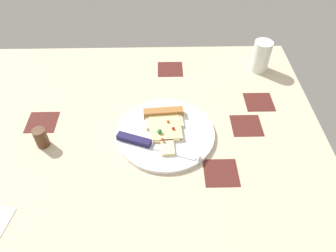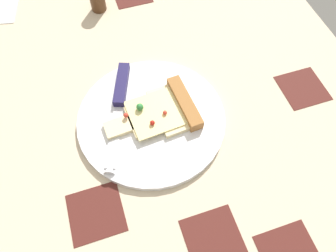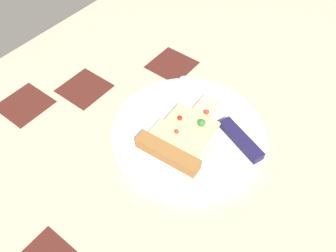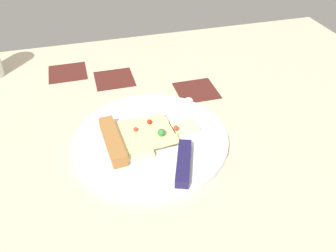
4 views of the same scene
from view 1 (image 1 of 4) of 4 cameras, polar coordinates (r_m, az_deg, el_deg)
ground_plane at (r=89.91cm, az=-6.05°, el=-6.33°), size 111.42×111.42×3.00cm
plate at (r=93.52cm, az=-0.45°, el=-1.30°), size 28.62×28.62×1.23cm
pizza_slice at (r=94.28cm, az=-0.61°, el=0.43°), size 12.16×17.93×2.69cm
knife at (r=89.25cm, az=-3.34°, el=-3.23°), size 23.18×10.49×2.45cm
drinking_glass at (r=119.71cm, az=16.20°, el=11.85°), size 6.33×6.33×11.12cm
pepper_shaker at (r=96.01cm, az=-21.65°, el=-1.93°), size 3.60×3.60×5.86cm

